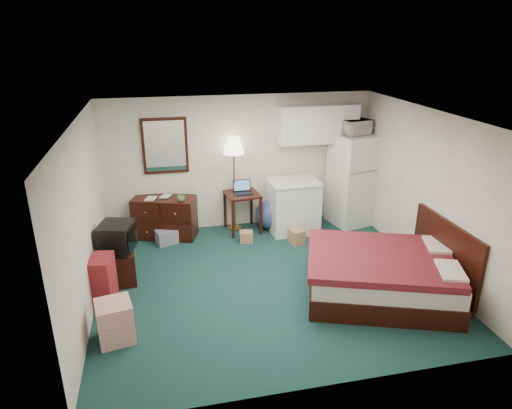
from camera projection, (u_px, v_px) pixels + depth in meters
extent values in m
cube|color=#132B28|center=(268.00, 281.00, 6.94)|extent=(5.00, 4.50, 0.01)
cube|color=beige|center=(269.00, 117.00, 6.04)|extent=(5.00, 4.50, 0.01)
cube|color=beige|center=(240.00, 163.00, 8.54)|extent=(5.00, 0.01, 2.50)
cube|color=beige|center=(324.00, 286.00, 4.44)|extent=(5.00, 0.01, 2.50)
cube|color=beige|center=(84.00, 220.00, 5.99)|extent=(0.01, 4.50, 2.50)
cube|color=beige|center=(426.00, 192.00, 6.99)|extent=(0.01, 4.50, 2.50)
sphere|color=navy|center=(271.00, 214.00, 8.69)|extent=(0.61, 0.61, 0.58)
imported|color=white|center=(356.00, 126.00, 8.38)|extent=(0.57, 0.42, 0.34)
imported|color=#936748|center=(146.00, 193.00, 8.09)|extent=(0.17, 0.08, 0.24)
imported|color=#936748|center=(161.00, 190.00, 8.22)|extent=(0.16, 0.10, 0.23)
imported|color=#59944D|center=(181.00, 197.00, 8.01)|extent=(0.14, 0.11, 0.13)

